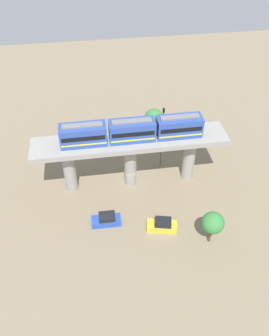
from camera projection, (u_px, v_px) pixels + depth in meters
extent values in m
plane|color=#84755B|center=(131.00, 182.00, 56.41)|extent=(120.00, 120.00, 0.00)
cylinder|color=#999691|center=(69.00, 170.00, 52.74)|extent=(1.90, 1.90, 7.89)
cylinder|color=#999691|center=(130.00, 164.00, 53.78)|extent=(1.90, 1.90, 7.89)
cylinder|color=#999691|center=(189.00, 158.00, 54.82)|extent=(1.90, 1.90, 7.89)
cube|color=#999691|center=(130.00, 141.00, 50.88)|extent=(5.20, 28.85, 0.80)
cube|color=#2D4CA5|center=(83.00, 135.00, 48.87)|extent=(2.60, 6.60, 3.00)
cube|color=black|center=(83.00, 134.00, 48.71)|extent=(2.64, 6.07, 0.70)
cube|color=yellow|center=(84.00, 139.00, 49.37)|extent=(2.64, 6.34, 0.24)
cube|color=slate|center=(82.00, 125.00, 47.79)|extent=(1.10, 5.61, 0.24)
cube|color=#2D4CA5|center=(132.00, 131.00, 49.65)|extent=(2.60, 6.60, 3.00)
cube|color=black|center=(132.00, 129.00, 49.48)|extent=(2.64, 6.07, 0.70)
cube|color=yellow|center=(132.00, 135.00, 50.15)|extent=(2.64, 6.34, 0.24)
cube|color=slate|center=(132.00, 121.00, 48.56)|extent=(1.10, 5.61, 0.24)
cube|color=#2D4CA5|center=(179.00, 126.00, 50.42)|extent=(2.60, 6.60, 3.00)
cube|color=black|center=(179.00, 125.00, 50.25)|extent=(2.64, 6.07, 0.70)
cube|color=yellow|center=(179.00, 131.00, 50.92)|extent=(2.64, 6.34, 0.24)
cube|color=slate|center=(180.00, 117.00, 49.34)|extent=(1.10, 5.61, 0.24)
cube|color=#284CB7|center=(106.00, 221.00, 49.71)|extent=(1.89, 4.24, 1.00)
cube|color=black|center=(107.00, 217.00, 49.14)|extent=(1.69, 2.34, 0.76)
cube|color=yellow|center=(162.00, 226.00, 48.97)|extent=(2.70, 4.50, 1.00)
cube|color=black|center=(163.00, 222.00, 48.40)|extent=(2.12, 2.61, 0.76)
cylinder|color=brown|center=(181.00, 134.00, 64.10)|extent=(0.36, 0.36, 2.41)
sphere|color=#38843D|center=(182.00, 125.00, 62.69)|extent=(3.28, 3.28, 3.28)
cylinder|color=brown|center=(210.00, 234.00, 46.74)|extent=(0.36, 0.36, 3.02)
sphere|color=#38843D|center=(213.00, 223.00, 45.18)|extent=(3.00, 3.00, 3.00)
cylinder|color=brown|center=(154.00, 128.00, 65.22)|extent=(0.36, 0.36, 2.75)
sphere|color=#38843D|center=(154.00, 118.00, 63.67)|extent=(3.49, 3.49, 3.49)
cylinder|color=#4C4C51|center=(162.00, 140.00, 55.98)|extent=(0.20, 0.20, 10.69)
cube|color=black|center=(164.00, 110.00, 52.21)|extent=(0.44, 0.28, 0.60)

